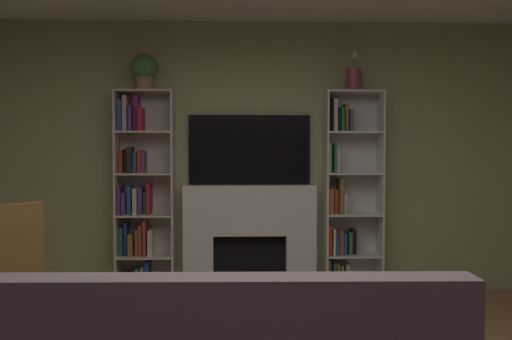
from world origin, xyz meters
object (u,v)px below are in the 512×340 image
Objects in this scene: tv at (249,150)px; potted_plant at (144,70)px; fireplace at (250,238)px; bookshelf_right at (346,199)px; vase_with_flowers at (354,78)px; bookshelf_left at (141,199)px.

tv is 1.26m from potted_plant.
bookshelf_right is (0.94, 0.00, 0.37)m from fireplace.
tv is 1.22m from vase_with_flowers.
bookshelf_right is at bearing 145.90° from vase_with_flowers.
vase_with_flowers is (2.00, 0.00, -0.07)m from potted_plant.
bookshelf_right is (0.94, -0.08, -0.48)m from tv.
fireplace is at bearing 2.35° from potted_plant.
fireplace is 0.70× the size of bookshelf_left.
fireplace is at bearing -179.93° from bookshelf_right.
bookshelf_right reaches higher than tv.
bookshelf_right is at bearing 1.25° from potted_plant.
potted_plant is at bearing -179.99° from vase_with_flowers.
bookshelf_right is at bearing -0.17° from bookshelf_left.
vase_with_flowers is at bearing -6.83° from tv.
potted_plant is at bearing -43.34° from bookshelf_left.
tv is 1.16m from bookshelf_left.
bookshelf_left is 1.99m from bookshelf_right.
bookshelf_left is (-1.05, 0.01, 0.38)m from fireplace.
vase_with_flowers reaches higher than bookshelf_right.
vase_with_flowers is (1.00, -0.12, 0.69)m from tv.
potted_plant is at bearing -173.16° from tv.
potted_plant is (-1.94, -0.04, 1.24)m from bookshelf_right.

